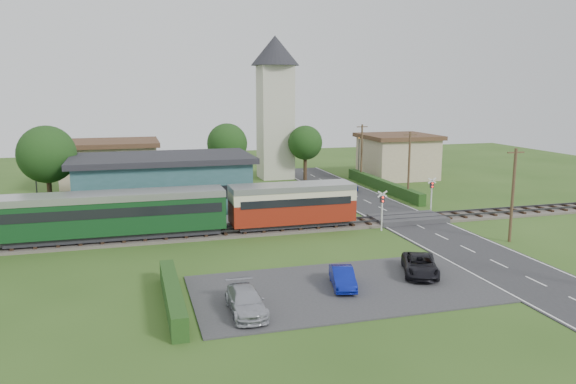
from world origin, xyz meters
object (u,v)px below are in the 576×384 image
object	(u,v)px
equipment_hut	(63,213)
house_west	(110,165)
station_building	(163,184)
pedestrian_far	(70,220)
church_tower	(275,97)
crossing_signal_near	(382,205)
crossing_signal_far	(432,190)
house_east	(397,156)
car_park_dark	(420,265)
car_on_road	(341,186)
pedestrian_near	(237,209)
car_park_blue	(343,277)
train	(70,216)
car_park_silver	(246,301)

from	to	relation	value
equipment_hut	house_west	xyz separation A→B (m)	(3.00, 19.80, 1.04)
station_building	pedestrian_far	size ratio (longest dim) A/B	9.59
church_tower	crossing_signal_near	size ratio (longest dim) A/B	5.37
crossing_signal_far	equipment_hut	bearing A→B (deg)	178.54
house_west	crossing_signal_near	distance (m)	33.22
house_east	car_park_dark	size ratio (longest dim) A/B	2.05
church_tower	pedestrian_far	bearing A→B (deg)	-134.13
car_on_road	pedestrian_near	bearing A→B (deg)	144.52
pedestrian_far	house_east	bearing A→B (deg)	-76.14
car_park_blue	car_park_dark	size ratio (longest dim) A/B	0.81
train	pedestrian_far	bearing A→B (deg)	97.21
station_building	pedestrian_far	distance (m)	9.85
equipment_hut	pedestrian_near	xyz separation A→B (m)	(13.62, -0.49, -0.36)
crossing_signal_near	car_park_dark	xyz separation A→B (m)	(-2.45, -10.66, -1.46)
pedestrian_near	pedestrian_far	xyz separation A→B (m)	(-13.13, 0.08, -0.11)
car_park_blue	car_park_dark	bearing A→B (deg)	21.28
house_west	pedestrian_far	distance (m)	20.42
car_park_blue	equipment_hut	bearing A→B (deg)	147.13
crossing_signal_near	station_building	bearing A→B (deg)	145.19
pedestrian_far	train	bearing A→B (deg)	173.96
crossing_signal_far	pedestrian_near	xyz separation A→B (m)	(-17.98, 0.32, -0.75)
crossing_signal_near	car_park_blue	bearing A→B (deg)	-124.32
station_building	car_park_silver	distance (m)	25.21
house_west	car_park_dark	world-z (taller)	house_west
crossing_signal_near	pedestrian_near	size ratio (longest dim) A/B	1.74
crossing_signal_far	pedestrian_far	distance (m)	31.13
car_park_blue	house_east	bearing A→B (deg)	72.07
car_on_road	station_building	bearing A→B (deg)	119.85
house_east	crossing_signal_far	world-z (taller)	house_east
car_park_dark	house_east	bearing A→B (deg)	87.90
station_building	church_tower	bearing A→B (deg)	48.59
pedestrian_near	station_building	bearing A→B (deg)	-38.09
train	pedestrian_far	world-z (taller)	train
station_building	car_on_road	size ratio (longest dim) A/B	4.17
train	pedestrian_far	distance (m)	2.95
crossing_signal_far	car_park_blue	world-z (taller)	crossing_signal_far
house_east	pedestrian_far	world-z (taller)	house_east
station_building	house_east	xyz separation A→B (m)	(30.00, 13.01, 0.10)
car_on_road	pedestrian_far	size ratio (longest dim) A/B	2.30
house_east	car_park_dark	bearing A→B (deg)	-114.60
house_east	pedestrian_far	distance (m)	42.17
station_building	pedestrian_far	world-z (taller)	station_building
car_park_silver	car_park_dark	distance (m)	11.82
train	car_park_blue	xyz separation A→B (m)	(15.75, -13.85, -1.53)
equipment_hut	train	size ratio (longest dim) A/B	0.06
equipment_hut	car_park_blue	distance (m)	23.81
train	crossing_signal_far	xyz separation A→B (m)	(30.76, 2.39, -0.04)
train	pedestrian_near	size ratio (longest dim) A/B	22.94
pedestrian_near	car_park_dark	bearing A→B (deg)	127.97
church_tower	pedestrian_near	world-z (taller)	church_tower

